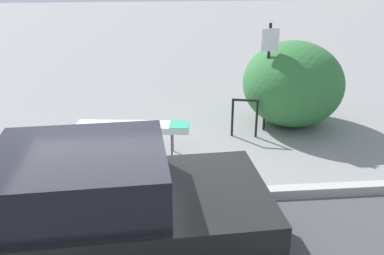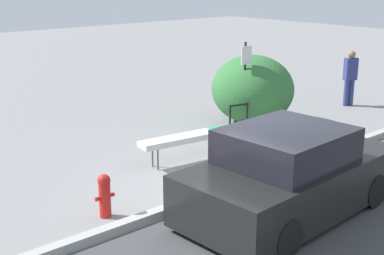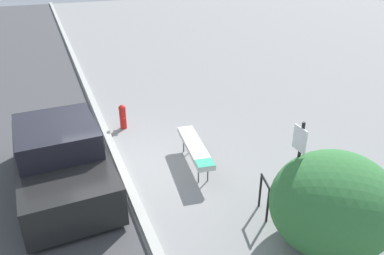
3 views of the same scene
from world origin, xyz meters
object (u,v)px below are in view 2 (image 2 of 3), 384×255
bike_rack (239,116)px  pedestrian (350,76)px  bench (185,138)px  parked_car_near (289,176)px  sign_post (245,78)px  fire_hydrant (105,194)px

bike_rack → pedestrian: pedestrian is taller
bench → parked_car_near: parked_car_near is taller
sign_post → fire_hydrant: 6.03m
pedestrian → bench: bearing=-151.9°
bench → parked_car_near: size_ratio=0.52×
pedestrian → bike_rack: bearing=-156.7°
bench → bike_rack: size_ratio=2.62×
fire_hydrant → parked_car_near: bearing=-38.1°
sign_post → parked_car_near: 5.15m
bike_rack → bench: bearing=-165.2°
bike_rack → parked_car_near: size_ratio=0.20×
bike_rack → parked_car_near: bearing=-124.9°
sign_post → parked_car_near: size_ratio=0.55×
bench → bike_rack: bearing=22.0°
sign_post → bench: bearing=-162.1°
bike_rack → fire_hydrant: 5.38m
bench → fire_hydrant: bearing=-149.3°
parked_car_near → bench: bearing=81.1°
bench → parked_car_near: 3.16m
bench → pedestrian: 7.18m
fire_hydrant → pedestrian: bearing=10.4°
bike_rack → pedestrian: bearing=0.1°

